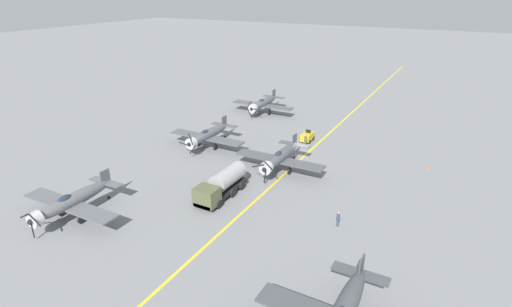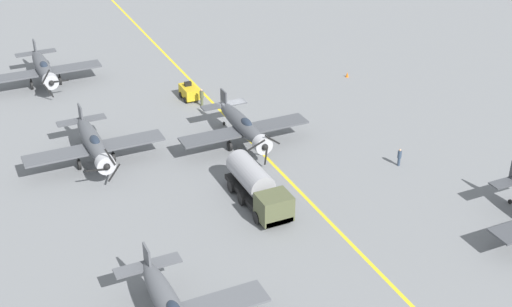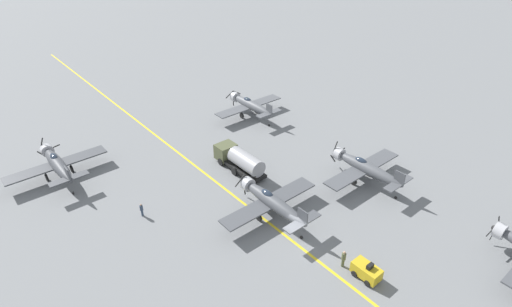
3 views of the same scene
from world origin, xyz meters
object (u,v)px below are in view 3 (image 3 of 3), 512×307
at_px(airplane_mid_right, 365,168).
at_px(ground_crew_inspecting, 344,258).
at_px(fuel_tanker, 239,160).
at_px(airplane_mid_center, 272,201).
at_px(airplane_far_right, 250,105).
at_px(ground_crew_walking, 142,209).
at_px(tow_tractor, 366,271).
at_px(airplane_far_left, 57,164).

bearing_deg(airplane_mid_right, ground_crew_inspecting, -135.52).
bearing_deg(ground_crew_inspecting, fuel_tanker, 82.15).
height_order(airplane_mid_center, fuel_tanker, airplane_mid_center).
bearing_deg(airplane_far_right, ground_crew_walking, -160.89).
height_order(airplane_far_right, tow_tractor, airplane_far_right).
height_order(airplane_mid_center, airplane_far_left, airplane_far_left).
distance_m(airplane_far_right, ground_crew_inspecting, 33.17).
relative_size(airplane_far_right, tow_tractor, 4.62).
bearing_deg(airplane_mid_center, tow_tractor, -68.66).
height_order(airplane_mid_right, fuel_tanker, airplane_mid_right).
relative_size(airplane_mid_center, tow_tractor, 4.62).
height_order(airplane_far_right, ground_crew_inspecting, airplane_far_right).
bearing_deg(airplane_mid_center, ground_crew_inspecting, -71.00).
bearing_deg(airplane_far_right, ground_crew_inspecting, -120.39).
height_order(fuel_tanker, ground_crew_walking, fuel_tanker).
relative_size(ground_crew_walking, ground_crew_inspecting, 0.87).
bearing_deg(airplane_mid_center, airplane_far_left, 141.12).
bearing_deg(ground_crew_inspecting, airplane_far_right, 65.81).
relative_size(airplane_far_left, tow_tractor, 4.62).
xyz_separation_m(airplane_far_left, ground_crew_inspecting, (15.50, -31.94, -1.00)).
xyz_separation_m(airplane_far_right, ground_crew_walking, (-24.62, -11.64, -1.13)).
relative_size(tow_tractor, ground_crew_inspecting, 1.40).
xyz_separation_m(airplane_far_left, ground_crew_walking, (4.47, -13.34, -1.13)).
distance_m(airplane_far_right, airplane_mid_right, 23.01).
bearing_deg(tow_tractor, airplane_far_left, 115.21).
distance_m(airplane_mid_right, ground_crew_inspecting, 14.63).
bearing_deg(airplane_mid_center, ground_crew_walking, 156.82).
bearing_deg(tow_tractor, fuel_tanker, 84.45).
bearing_deg(airplane_far_left, fuel_tanker, -47.52).
bearing_deg(airplane_far_right, airplane_mid_center, -130.16).
distance_m(fuel_tanker, ground_crew_inspecting, 19.16).
height_order(fuel_tanker, ground_crew_inspecting, fuel_tanker).
bearing_deg(ground_crew_walking, fuel_tanker, 1.57).
xyz_separation_m(ground_crew_walking, ground_crew_inspecting, (11.03, -18.60, 0.13)).
height_order(airplane_mid_right, ground_crew_inspecting, airplane_mid_right).
xyz_separation_m(fuel_tanker, tow_tractor, (-2.06, -21.16, -0.72)).
bearing_deg(airplane_mid_right, airplane_far_left, 153.47).
bearing_deg(airplane_mid_center, airplane_mid_right, 6.82).
bearing_deg(airplane_far_right, tow_tractor, -118.08).
height_order(airplane_mid_center, ground_crew_walking, airplane_mid_center).
distance_m(airplane_far_right, ground_crew_walking, 27.25).
height_order(tow_tractor, ground_crew_walking, tow_tractor).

